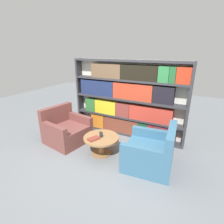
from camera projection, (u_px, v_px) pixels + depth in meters
name	position (u px, v px, depth m)	size (l,w,h in m)	color
ground_plane	(101.00, 158.00, 3.84)	(14.00, 14.00, 0.00)	slate
bookshelf	(128.00, 100.00, 4.63)	(3.09, 0.30, 2.02)	silver
armchair_left	(66.00, 131.00, 4.48)	(1.06, 1.08, 0.89)	brown
armchair_right	(151.00, 153.00, 3.51)	(1.00, 1.02, 0.89)	#386684
coffee_table	(101.00, 142.00, 3.91)	(0.79, 0.79, 0.43)	olive
table_sign	(101.00, 135.00, 3.85)	(0.08, 0.06, 0.13)	black
stray_book	(94.00, 139.00, 3.76)	(0.23, 0.29, 0.04)	brown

